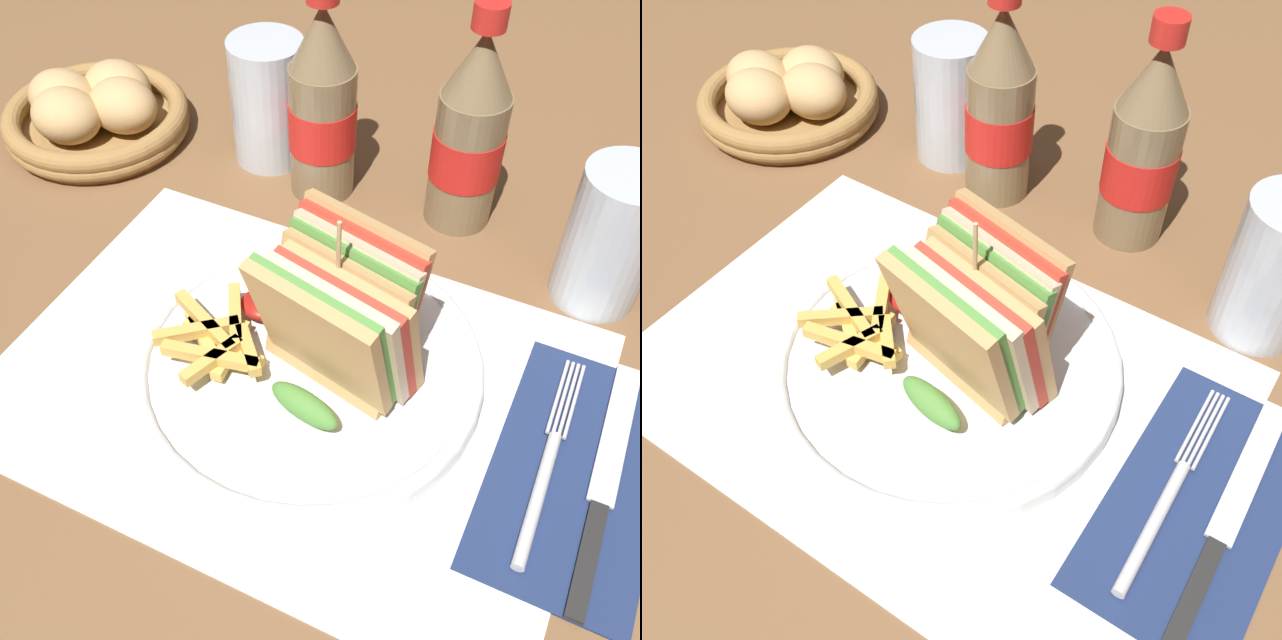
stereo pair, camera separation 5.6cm
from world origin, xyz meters
TOP-DOWN VIEW (x-y plane):
  - ground_plane at (0.00, 0.00)m, footprint 4.00×4.00m
  - placemat at (-0.03, -0.03)m, footprint 0.44×0.31m
  - plate_main at (-0.02, -0.01)m, footprint 0.26×0.26m
  - club_sandwich at (0.00, -0.01)m, footprint 0.12×0.13m
  - fries_pile at (-0.08, -0.03)m, footprint 0.10×0.10m
  - ketchup_blob at (-0.07, 0.01)m, footprint 0.04×0.03m
  - napkin at (0.18, -0.01)m, footprint 0.11×0.21m
  - fork at (0.16, -0.03)m, footprint 0.02×0.18m
  - knife at (0.20, -0.01)m, footprint 0.02×0.21m
  - coke_bottle_near at (-0.11, 0.20)m, footprint 0.06×0.06m
  - coke_bottle_far at (0.02, 0.21)m, footprint 0.06×0.06m
  - glass_near at (0.16, 0.17)m, footprint 0.07×0.07m
  - glass_far at (-0.18, 0.22)m, footprint 0.07×0.07m
  - bread_basket at (-0.36, 0.18)m, footprint 0.19×0.19m

SIDE VIEW (x-z plane):
  - ground_plane at x=0.00m, z-range 0.00..0.00m
  - placemat at x=-0.03m, z-range 0.00..0.00m
  - napkin at x=0.18m, z-range 0.00..0.00m
  - knife at x=0.20m, z-range 0.00..0.01m
  - fork at x=0.16m, z-range 0.00..0.01m
  - plate_main at x=-0.02m, z-range 0.00..0.02m
  - bread_basket at x=-0.36m, z-range -0.01..0.06m
  - ketchup_blob at x=-0.07m, z-range 0.02..0.03m
  - fries_pile at x=-0.08m, z-range 0.02..0.04m
  - glass_far at x=-0.18m, z-range -0.01..0.11m
  - glass_near at x=0.16m, z-range 0.00..0.12m
  - club_sandwich at x=0.00m, z-range 0.00..0.14m
  - coke_bottle_near at x=-0.11m, z-range -0.01..0.19m
  - coke_bottle_far at x=0.02m, z-range -0.01..0.19m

